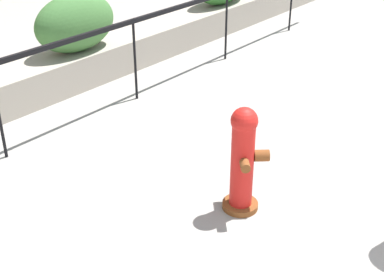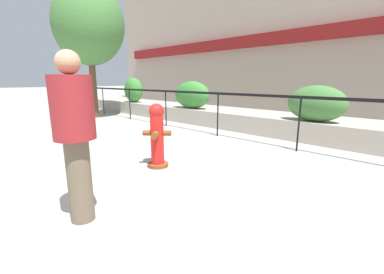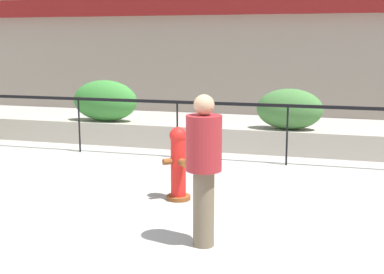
# 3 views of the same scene
# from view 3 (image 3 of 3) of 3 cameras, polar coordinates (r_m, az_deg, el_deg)

# --- Properties ---
(ground_plane) EXTENTS (120.00, 120.00, 0.00)m
(ground_plane) POSITION_cam_3_polar(r_m,az_deg,el_deg) (6.34, -15.50, -11.47)
(ground_plane) COLOR #9E9991
(planter_wall_low) EXTENTS (18.00, 0.70, 0.50)m
(planter_wall_low) POSITION_cam_3_polar(r_m,az_deg,el_deg) (11.61, 0.09, 0.07)
(planter_wall_low) COLOR #ADA393
(planter_wall_low) RESTS_ON ground
(fence_railing_segment) EXTENTS (15.00, 0.05, 1.15)m
(fence_railing_segment) POSITION_cam_3_polar(r_m,az_deg,el_deg) (10.45, -1.59, 3.19)
(fence_railing_segment) COLOR black
(fence_railing_segment) RESTS_ON ground
(hedge_bush_1) EXTENTS (1.53, 0.70, 0.93)m
(hedge_bush_1) POSITION_cam_3_polar(r_m,az_deg,el_deg) (12.23, -9.26, 3.84)
(hedge_bush_1) COLOR #387F33
(hedge_bush_1) RESTS_ON planter_wall_low
(hedge_bush_2) EXTENTS (1.36, 0.70, 0.84)m
(hedge_bush_2) POSITION_cam_3_polar(r_m,az_deg,el_deg) (11.12, 10.36, 2.94)
(hedge_bush_2) COLOR #427538
(hedge_bush_2) RESTS_ON planter_wall_low
(fire_hydrant) EXTENTS (0.50, 0.50, 1.08)m
(fire_hydrant) POSITION_cam_3_polar(r_m,az_deg,el_deg) (7.77, -1.46, -2.77)
(fire_hydrant) COLOR brown
(fire_hydrant) RESTS_ON ground
(pedestrian) EXTENTS (0.40, 0.40, 1.73)m
(pedestrian) POSITION_cam_3_polar(r_m,az_deg,el_deg) (5.94, 1.27, -2.58)
(pedestrian) COLOR brown
(pedestrian) RESTS_ON ground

